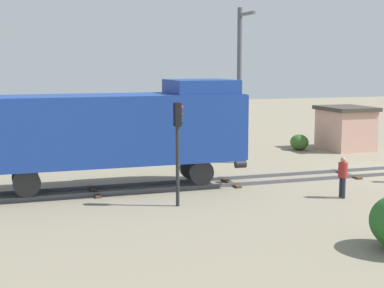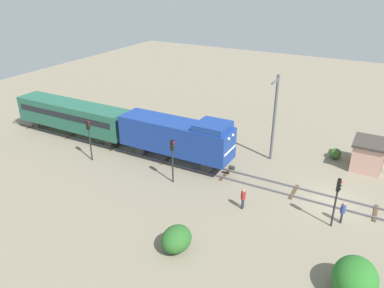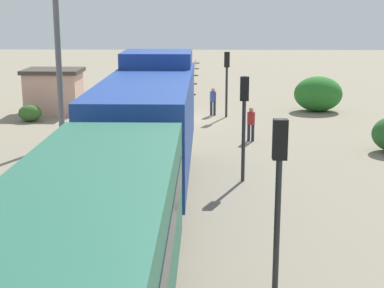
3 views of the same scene
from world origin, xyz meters
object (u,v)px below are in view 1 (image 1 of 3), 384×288
Objects in this scene: locomotive at (120,127)px; traffic_signal_mid at (178,135)px; relay_hut at (346,128)px; catenary_mast at (240,82)px; worker_by_signal at (343,174)px.

locomotive reaches higher than traffic_signal_mid.
catenary_mast is at bearing 106.92° from relay_hut.
catenary_mast reaches higher than relay_hut.
catenary_mast reaches higher than locomotive.
catenary_mast is (8.34, -6.07, 1.67)m from traffic_signal_mid.
worker_by_signal is 14.00m from relay_hut.
locomotive is at bearing 7.02° from worker_by_signal.
relay_hut is at bearing -89.60° from worker_by_signal.
locomotive is 3.31× the size of relay_hut.
locomotive is 9.24m from catenary_mast.
catenary_mast is (9.14, 0.73, 3.46)m from worker_by_signal.
locomotive is at bearing 122.93° from catenary_mast.
worker_by_signal is (-4.20, -8.36, -1.78)m from locomotive.
traffic_signal_mid reaches higher than worker_by_signal.
traffic_signal_mid is 1.14× the size of relay_hut.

